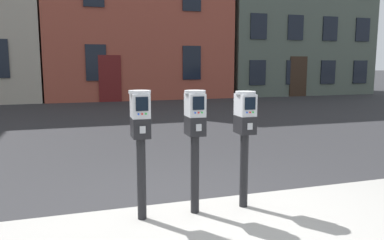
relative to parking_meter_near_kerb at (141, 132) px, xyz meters
The scene contains 5 objects.
ground_plane 1.26m from the parking_meter_near_kerb, 11.66° to the left, with size 160.00×160.00×0.00m, color #28282B.
parking_meter_near_kerb is the anchor object (origin of this frame).
parking_meter_twin_adjacent 0.56m from the parking_meter_near_kerb, ahead, with size 0.22×0.25×1.30m.
parking_meter_end_of_row 1.13m from the parking_meter_near_kerb, ahead, with size 0.22×0.25×1.27m.
townhouse_cream_stone 20.50m from the parking_meter_near_kerb, 54.86° to the left, with size 8.48×5.35×9.21m.
Camera 1 is at (-1.33, -3.81, 1.70)m, focal length 35.56 mm.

